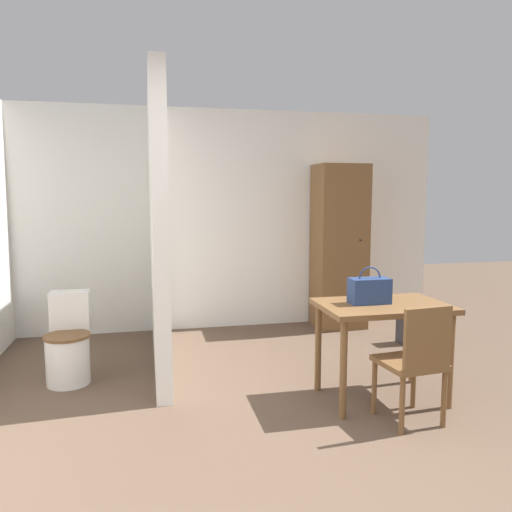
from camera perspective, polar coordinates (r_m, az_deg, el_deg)
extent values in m
cube|color=white|center=(5.79, -4.86, 4.11)|extent=(5.34, 0.12, 2.50)
cube|color=white|center=(4.62, -11.18, 3.28)|extent=(0.12, 2.12, 2.50)
cube|color=brown|center=(3.84, 14.30, -5.57)|extent=(0.94, 0.63, 0.04)
cylinder|color=brown|center=(3.55, 9.95, -12.70)|extent=(0.05, 0.05, 0.70)
cylinder|color=brown|center=(3.92, 21.31, -11.16)|extent=(0.05, 0.05, 0.70)
cylinder|color=brown|center=(4.00, 7.12, -10.35)|extent=(0.05, 0.05, 0.70)
cylinder|color=brown|center=(4.34, 17.52, -9.26)|extent=(0.05, 0.05, 0.70)
cube|color=brown|center=(3.61, 17.12, -11.58)|extent=(0.43, 0.43, 0.04)
cube|color=brown|center=(3.41, 19.02, -8.89)|extent=(0.35, 0.07, 0.40)
cylinder|color=brown|center=(3.72, 13.37, -14.37)|extent=(0.04, 0.04, 0.39)
cylinder|color=brown|center=(3.90, 17.56, -13.52)|extent=(0.04, 0.04, 0.39)
cylinder|color=brown|center=(3.47, 16.35, -16.08)|extent=(0.04, 0.04, 0.39)
cylinder|color=brown|center=(3.66, 20.69, -15.03)|extent=(0.04, 0.04, 0.39)
cylinder|color=white|center=(4.44, -20.70, -11.12)|extent=(0.35, 0.35, 0.39)
cylinder|color=brown|center=(4.38, -20.81, -8.55)|extent=(0.37, 0.37, 0.02)
cube|color=white|center=(4.57, -20.46, -5.87)|extent=(0.32, 0.18, 0.33)
cube|color=navy|center=(3.80, 12.83, -3.90)|extent=(0.30, 0.15, 0.19)
torus|color=navy|center=(3.78, 12.87, -2.49)|extent=(0.17, 0.01, 0.17)
cube|color=brown|center=(5.87, 9.48, 1.07)|extent=(0.56, 0.47, 1.88)
sphere|color=black|center=(5.69, 11.88, 1.78)|extent=(0.02, 0.02, 0.02)
cube|color=#2D2D33|center=(5.50, 17.49, -7.37)|extent=(0.30, 0.17, 0.41)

